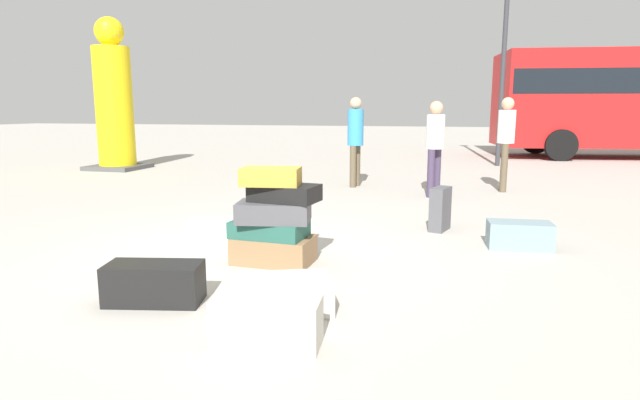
# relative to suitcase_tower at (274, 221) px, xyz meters

# --- Properties ---
(ground_plane) EXTENTS (80.00, 80.00, 0.00)m
(ground_plane) POSITION_rel_suitcase_tower_xyz_m (-0.28, 0.10, -0.41)
(ground_plane) COLOR #ADA89E
(suitcase_tower) EXTENTS (0.84, 0.56, 0.93)m
(suitcase_tower) POSITION_rel_suitcase_tower_xyz_m (0.00, 0.00, 0.00)
(suitcase_tower) COLOR olive
(suitcase_tower) RESTS_ON ground
(suitcase_cream_foreground_near) EXTENTS (0.70, 0.56, 0.22)m
(suitcase_cream_foreground_near) POSITION_rel_suitcase_tower_xyz_m (-0.92, 0.61, -0.30)
(suitcase_cream_foreground_near) COLOR beige
(suitcase_cream_foreground_near) RESTS_ON ground
(suitcase_charcoal_right_side) EXTENTS (0.26, 0.39, 0.53)m
(suitcase_charcoal_right_side) POSITION_rel_suitcase_tower_xyz_m (1.50, 1.80, -0.15)
(suitcase_charcoal_right_side) COLOR #4C4C51
(suitcase_charcoal_right_side) RESTS_ON ground
(suitcase_black_upright_blue) EXTENTS (0.77, 0.47, 0.31)m
(suitcase_black_upright_blue) POSITION_rel_suitcase_tower_xyz_m (-0.54, -1.21, -0.26)
(suitcase_black_upright_blue) COLOR black
(suitcase_black_upright_blue) RESTS_ON ground
(suitcase_cream_white_trunk) EXTENTS (0.84, 0.67, 0.24)m
(suitcase_cream_white_trunk) POSITION_rel_suitcase_tower_xyz_m (0.45, -1.12, -0.29)
(suitcase_cream_white_trunk) COLOR beige
(suitcase_cream_white_trunk) RESTS_ON ground
(suitcase_cream_behind_tower) EXTENTS (0.70, 0.35, 0.31)m
(suitcase_cream_behind_tower) POSITION_rel_suitcase_tower_xyz_m (0.55, -1.67, -0.26)
(suitcase_cream_behind_tower) COLOR beige
(suitcase_cream_behind_tower) RESTS_ON ground
(suitcase_slate_foreground_far) EXTENTS (0.68, 0.38, 0.29)m
(suitcase_slate_foreground_far) POSITION_rel_suitcase_tower_xyz_m (2.34, 1.16, -0.27)
(suitcase_slate_foreground_far) COLOR gray
(suitcase_slate_foreground_far) RESTS_ON ground
(person_bearded_onlooker) EXTENTS (0.30, 0.32, 1.60)m
(person_bearded_onlooker) POSITION_rel_suitcase_tower_xyz_m (1.31, 4.32, 0.54)
(person_bearded_onlooker) COLOR #3F334C
(person_bearded_onlooker) RESTS_ON ground
(person_tourist_with_camera) EXTENTS (0.30, 0.34, 1.68)m
(person_tourist_with_camera) POSITION_rel_suitcase_tower_xyz_m (-0.19, 5.11, 0.59)
(person_tourist_with_camera) COLOR brown
(person_tourist_with_camera) RESTS_ON ground
(person_passerby_in_red) EXTENTS (0.30, 0.34, 1.67)m
(person_passerby_in_red) POSITION_rel_suitcase_tower_xyz_m (2.51, 5.23, 0.59)
(person_passerby_in_red) COLOR brown
(person_passerby_in_red) RESTS_ON ground
(yellow_dummy_statue) EXTENTS (1.23, 1.23, 3.62)m
(yellow_dummy_statue) POSITION_rel_suitcase_tower_xyz_m (-6.42, 6.52, 1.19)
(yellow_dummy_statue) COLOR yellow
(yellow_dummy_statue) RESTS_ON ground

